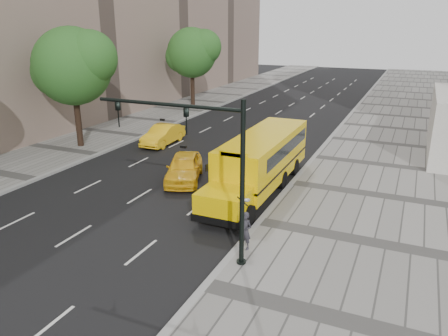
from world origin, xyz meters
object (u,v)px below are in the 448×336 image
at_px(tree_b, 73,66).
at_px(tree_c, 193,52).
at_px(taxi_far, 163,135).
at_px(traffic_signal, 207,160).
at_px(school_bus, 262,157).
at_px(taxi_near, 184,168).
at_px(pedestrian, 245,231).

height_order(tree_b, tree_c, tree_b).
relative_size(taxi_far, traffic_signal, 0.70).
distance_m(tree_c, school_bus, 25.39).
height_order(tree_b, traffic_signal, tree_b).
distance_m(taxi_near, traffic_signal, 9.68).
xyz_separation_m(school_bus, taxi_near, (-4.50, -0.81, -0.97)).
bearing_deg(tree_c, school_bus, -53.52).
distance_m(school_bus, taxi_far, 11.42).
height_order(tree_c, taxi_near, tree_c).
relative_size(school_bus, pedestrian, 7.39).
xyz_separation_m(taxi_far, traffic_signal, (10.57, -13.91, 3.36)).
relative_size(pedestrian, traffic_signal, 0.24).
distance_m(pedestrian, traffic_signal, 3.53).
bearing_deg(pedestrian, school_bus, 121.65).
bearing_deg(school_bus, pedestrian, -75.76).
xyz_separation_m(school_bus, pedestrian, (1.82, -7.17, -0.83)).
distance_m(tree_b, pedestrian, 19.88).
relative_size(tree_b, taxi_far, 1.93).
height_order(tree_b, taxi_near, tree_b).
bearing_deg(tree_c, tree_b, -89.99).
bearing_deg(traffic_signal, tree_b, 145.73).
bearing_deg(taxi_far, school_bus, -31.38).
height_order(school_bus, pedestrian, school_bus).
bearing_deg(taxi_far, pedestrian, -49.29).
relative_size(school_bus, taxi_near, 2.47).
height_order(taxi_near, traffic_signal, traffic_signal).
relative_size(school_bus, taxi_far, 2.59).
relative_size(tree_c, taxi_near, 1.80).
bearing_deg(tree_b, tree_c, 90.01).
bearing_deg(taxi_far, tree_b, -148.52).
bearing_deg(school_bus, tree_b, 171.07).
bearing_deg(school_bus, tree_c, 126.48).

